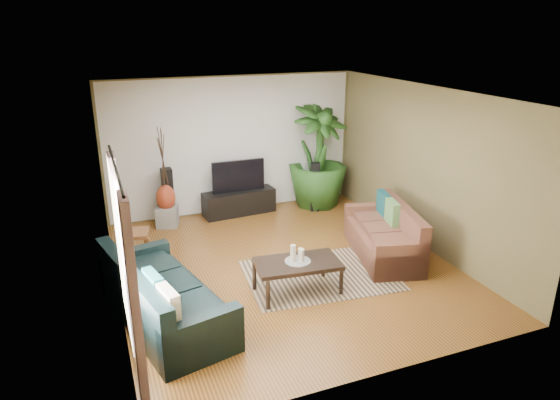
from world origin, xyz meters
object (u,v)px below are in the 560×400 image
sofa_right (383,232)px  vase (166,198)px  coffee_table (297,277)px  speaker_left (168,196)px  television (238,176)px  speaker_right (315,187)px  sofa_left (164,290)px  tv_stand (239,202)px  potted_plant (318,156)px  pedestal (167,216)px  side_table (135,245)px

sofa_right → vase: size_ratio=3.70×
coffee_table → speaker_left: (-1.24, 3.30, 0.30)m
coffee_table → television: bearing=93.7°
speaker_right → sofa_left: bearing=-121.8°
speaker_right → coffee_table: bearing=-101.3°
tv_stand → potted_plant: bearing=-8.2°
speaker_left → vase: size_ratio=2.19×
potted_plant → vase: size_ratio=4.30×
sofa_right → television: television is taller
pedestal → side_table: 1.40m
speaker_right → vase: bearing=-166.7°
vase → coffee_table: bearing=-67.6°
coffee_table → side_table: size_ratio=2.51×
television → speaker_left: 1.41m
sofa_right → potted_plant: (0.05, 2.60, 0.64)m
pedestal → speaker_right: bearing=-4.7°
vase → speaker_left: bearing=64.7°
tv_stand → speaker_left: speaker_left is taller
speaker_right → side_table: (-3.65, -0.96, -0.26)m
side_table → sofa_right: bearing=-19.9°
coffee_table → side_table: bearing=141.9°
speaker_right → vase: size_ratio=2.02×
television → speaker_right: (1.49, -0.37, -0.29)m
speaker_left → television: bearing=-0.4°
vase → pedestal: bearing=0.0°
vase → sofa_right: bearing=-39.9°
speaker_right → pedestal: 2.97m
tv_stand → television: (0.00, 0.00, 0.55)m
speaker_left → side_table: (-0.77, -1.33, -0.31)m
coffee_table → sofa_right: bearing=24.8°
television → speaker_right: bearing=-14.0°
sofa_right → vase: bearing=-115.8°
tv_stand → pedestal: bearing=-179.5°
sofa_right → side_table: 4.02m
speaker_right → vase: speaker_right is taller
sofa_left → vase: size_ratio=4.66×
sofa_left → potted_plant: size_ratio=1.08×
potted_plant → coffee_table: bearing=-119.7°
television → side_table: size_ratio=2.25×
speaker_left → coffee_table: bearing=-69.7°
potted_plant → pedestal: size_ratio=5.51×
coffee_table → tv_stand: coffee_table is taller
speaker_right → potted_plant: 0.65m
potted_plant → television: bearing=176.5°
speaker_left → vase: (-0.06, -0.13, 0.02)m
sofa_left → potted_plant: (3.67, 3.22, 0.64)m
tv_stand → vase: (-1.45, -0.13, 0.32)m
pedestal → vase: 0.37m
coffee_table → speaker_right: speaker_right is taller
television → potted_plant: potted_plant is taller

